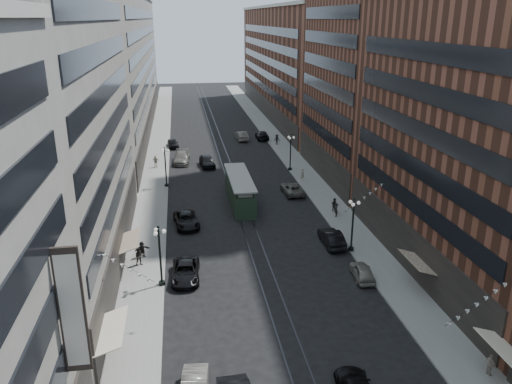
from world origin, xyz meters
TOP-DOWN VIEW (x-y plane):
  - ground at (0.00, 60.00)m, footprint 220.00×220.00m
  - sidewalk_west at (-11.00, 70.00)m, footprint 4.00×180.00m
  - sidewalk_east at (11.00, 70.00)m, footprint 4.00×180.00m
  - rail_west at (-0.70, 70.00)m, footprint 0.12×180.00m
  - rail_east at (0.70, 70.00)m, footprint 0.12×180.00m
  - building_west_mid at (-17.00, 33.00)m, footprint 8.00×36.00m
  - building_west_far at (-17.00, 96.00)m, footprint 8.00×90.00m
  - building_east_mid at (17.00, 28.00)m, footprint 8.00×30.00m
  - building_east_tower at (17.00, 56.00)m, footprint 8.00×26.00m
  - building_east_far at (17.00, 105.00)m, footprint 8.00×72.00m
  - lamppost_sw_far at (-9.20, 28.00)m, footprint 1.03×1.14m
  - lamppost_sw_mid at (-9.20, 55.00)m, footprint 1.03×1.14m
  - lamppost_se_far at (9.20, 32.00)m, footprint 1.03×1.14m
  - lamppost_se_mid at (9.20, 60.00)m, footprint 1.03×1.14m
  - streetcar at (0.00, 47.61)m, footprint 2.72×12.29m
  - car_2 at (-7.13, 28.98)m, footprint 2.66×5.32m
  - car_4 at (8.40, 26.64)m, footprint 2.02×4.18m
  - pedestrian_2 at (-11.31, 31.94)m, footprint 0.92×0.60m
  - pedestrian_4 at (11.99, 13.06)m, footprint 0.62×0.98m
  - car_7 at (-6.80, 40.99)m, footprint 3.07×5.54m
  - car_8 at (-6.98, 66.89)m, footprint 2.77×6.06m
  - car_9 at (-8.40, 77.20)m, footprint 2.23×4.58m
  - car_10 at (7.73, 33.76)m, footprint 1.75×4.89m
  - car_11 at (7.19, 49.70)m, footprint 2.58×5.24m
  - car_12 at (8.40, 81.19)m, footprint 2.26×5.41m
  - car_13 at (-3.09, 64.13)m, footprint 2.56×5.30m
  - car_14 at (4.40, 80.97)m, footprint 2.29×5.26m
  - pedestrian_5 at (-11.18, 33.65)m, footprint 1.53×0.91m
  - pedestrian_6 at (-10.96, 64.52)m, footprint 1.21×0.80m
  - pedestrian_7 at (10.70, 42.49)m, footprint 0.84×0.91m
  - pedestrian_8 at (9.83, 54.89)m, footprint 0.75×0.63m
  - pedestrian_9 at (10.26, 76.02)m, footprint 1.23×0.59m
  - pedestrian_extra_0 at (10.42, 40.79)m, footprint 0.55×0.68m

SIDE VIEW (x-z plane):
  - ground at x=0.00m, z-range 0.00..0.00m
  - rail_west at x=-0.70m, z-range 0.00..0.02m
  - rail_east at x=0.70m, z-range 0.00..0.02m
  - sidewalk_west at x=-11.00m, z-range 0.00..0.15m
  - sidewalk_east at x=11.00m, z-range 0.00..0.15m
  - car_4 at x=8.40m, z-range 0.00..1.38m
  - car_11 at x=7.19m, z-range 0.00..1.43m
  - car_2 at x=-7.13m, z-range 0.00..1.45m
  - car_7 at x=-6.80m, z-range 0.00..1.47m
  - car_9 at x=-8.40m, z-range 0.00..1.51m
  - car_12 at x=8.40m, z-range 0.00..1.56m
  - car_10 at x=7.73m, z-range 0.00..1.60m
  - car_14 at x=4.40m, z-range 0.00..1.68m
  - car_8 at x=-6.98m, z-range 0.00..1.72m
  - car_13 at x=-3.09m, z-range 0.00..1.74m
  - pedestrian_4 at x=11.99m, z-range 0.15..1.69m
  - pedestrian_5 at x=-11.18m, z-range 0.15..1.74m
  - pedestrian_extra_0 at x=10.42m, z-range 0.15..1.75m
  - pedestrian_7 at x=10.70m, z-range 0.15..1.80m
  - pedestrian_8 at x=9.83m, z-range 0.15..1.89m
  - pedestrian_2 at x=-11.31m, z-range 0.15..1.91m
  - pedestrian_9 at x=10.26m, z-range 0.15..1.99m
  - pedestrian_6 at x=-10.96m, z-range 0.15..2.05m
  - streetcar at x=0.00m, z-range -0.13..3.27m
  - lamppost_sw_far at x=-9.20m, z-range 0.34..5.86m
  - lamppost_sw_mid at x=-9.20m, z-range 0.34..5.86m
  - lamppost_se_far at x=9.20m, z-range 0.34..5.86m
  - lamppost_se_mid at x=9.20m, z-range 0.34..5.86m
  - building_east_mid at x=17.00m, z-range 0.00..24.00m
  - building_east_far at x=17.00m, z-range 0.00..24.00m
  - building_west_far at x=-17.00m, z-range 0.00..26.00m
  - building_west_mid at x=-17.00m, z-range 0.00..28.00m
  - building_east_tower at x=17.00m, z-range 0.00..42.00m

